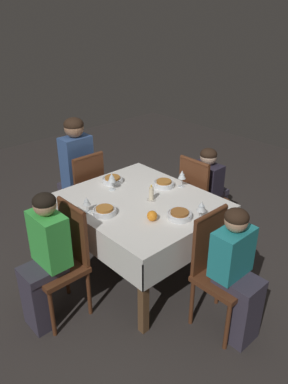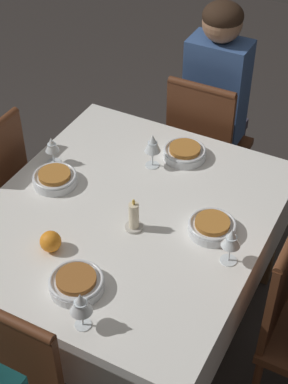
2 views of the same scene
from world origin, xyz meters
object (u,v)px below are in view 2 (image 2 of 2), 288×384
Objects in this scene: bowl_east at (77,282)px; wine_glass_south at (52,146)px; candle_centerpiece at (134,218)px; wine_glass_east at (81,304)px; orange_fruit at (51,241)px; bowl_north at (212,226)px; wine_glass_west at (153,144)px; dining_table at (128,228)px; chair_west at (205,145)px; person_adult_denim at (218,100)px; wine_glass_north at (231,239)px; bowl_west at (185,152)px; bowl_south at (55,178)px.

bowl_east is 0.74m from wine_glass_south.
bowl_east is 0.36m from candle_centerpiece.
wine_glass_east is 1.95× the size of orange_fruit.
wine_glass_south is at bearing -139.74° from wine_glass_east.
bowl_north is 0.30m from candle_centerpiece.
wine_glass_west is 1.23× the size of wine_glass_south.
dining_table is 1.36× the size of chair_west.
chair_west is 6.87× the size of wine_glass_south.
person_adult_denim is at bearing -179.66° from dining_table.
bowl_north is at bearing -134.93° from wine_glass_north.
candle_centerpiece is (0.51, 0.01, 0.03)m from bowl_west.
wine_glass_south is (-0.14, -0.45, 0.18)m from dining_table.
wine_glass_west reaches higher than dining_table.
dining_table is at bearing -80.58° from bowl_north.
bowl_north is 1.00× the size of bowl_south.
candle_centerpiece is at bearing -88.66° from wine_glass_north.
wine_glass_north reaches higher than candle_centerpiece.
wine_glass_east is (1.54, 0.14, 0.13)m from person_adult_denim.
chair_west is 11.42× the size of orange_fruit.
wine_glass_north is 1.00× the size of wine_glass_east.
chair_west reaches higher than bowl_west.
wine_glass_west is 1.04× the size of wine_glass_north.
wine_glass_east is (0.13, 0.10, 0.08)m from bowl_east.
person_adult_denim is at bearing -159.55° from bowl_north.
wine_glass_north is 0.39m from candle_centerpiece.
wine_glass_north reaches higher than bowl_south.
wine_glass_south reaches higher than dining_table.
candle_centerpiece is (0.01, -0.39, -0.06)m from wine_glass_north.
chair_west is 4.71× the size of bowl_east.
person_adult_denim is at bearing -90.00° from chair_west.
chair_west reaches higher than wine_glass_west.
bowl_east is 1.24× the size of wine_glass_east.
person_adult_denim reaches higher than dining_table.
bowl_south is (0.04, -0.70, -0.00)m from bowl_north.
bowl_west is (-0.44, 0.05, 0.11)m from dining_table.
dining_table is at bearing -166.28° from wine_glass_east.
wine_glass_south is (0.18, -0.40, -0.02)m from wine_glass_west.
bowl_east reaches higher than dining_table.
wine_glass_east is (0.49, -0.32, -0.00)m from wine_glass_north.
bowl_east is at bearing -49.32° from wine_glass_north.
bowl_south is at bearing -101.44° from candle_centerpiece.
wine_glass_east is 0.90m from wine_glass_south.
person_adult_denim reaches higher than chair_west.
bowl_north and bowl_south have the same top height.
wine_glass_south is (-0.08, -0.79, 0.07)m from bowl_north.
person_adult_denim is (-0.99, -0.01, 0.07)m from dining_table.
orange_fruit is (0.75, -0.21, 0.01)m from bowl_west.
wine_glass_east is (1.39, 0.14, 0.33)m from chair_west.
wine_glass_west reaches higher than bowl_north.
person_adult_denim reaches higher than orange_fruit.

